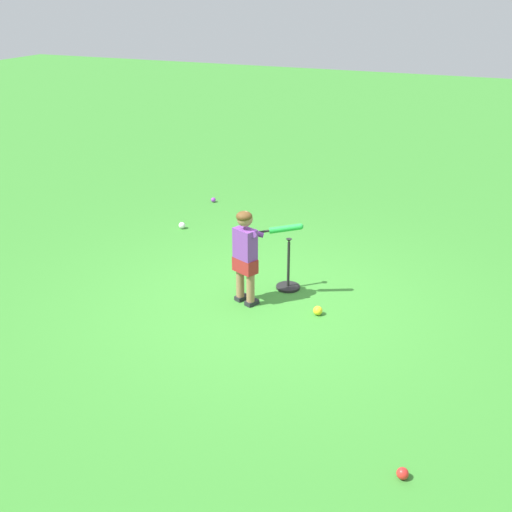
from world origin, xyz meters
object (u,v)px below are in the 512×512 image
at_px(play_ball_behind_batter, 403,473).
at_px(play_ball_center_lawn, 318,311).
at_px(child_batter, 248,249).
at_px(play_ball_midfield, 182,225).
at_px(play_ball_far_right, 213,200).
at_px(batting_tee, 288,280).

distance_m(play_ball_behind_batter, play_ball_center_lawn, 2.55).
bearing_deg(play_ball_behind_batter, child_batter, 135.49).
bearing_deg(play_ball_midfield, play_ball_far_right, 95.99).
bearing_deg(play_ball_far_right, play_ball_center_lawn, -47.44).
xyz_separation_m(child_batter, play_ball_midfield, (-1.83, 1.78, -0.60)).
xyz_separation_m(play_ball_far_right, play_ball_midfield, (0.13, -1.28, 0.01)).
height_order(play_ball_far_right, play_ball_behind_batter, play_ball_behind_batter).
relative_size(play_ball_behind_batter, batting_tee, 0.15).
bearing_deg(child_batter, play_ball_center_lawn, 1.65).
distance_m(play_ball_behind_batter, play_ball_midfield, 5.60).
xyz_separation_m(play_ball_behind_batter, batting_tee, (-1.89, 2.65, 0.06)).
bearing_deg(play_ball_behind_batter, play_ball_far_right, 128.59).
distance_m(child_batter, play_ball_far_right, 3.68).
bearing_deg(play_ball_midfield, play_ball_center_lawn, -33.50).
relative_size(play_ball_midfield, play_ball_center_lawn, 0.94).
height_order(play_ball_far_right, batting_tee, batting_tee).
relative_size(play_ball_center_lawn, batting_tee, 0.16).
height_order(child_batter, play_ball_center_lawn, child_batter).
bearing_deg(play_ball_far_right, batting_tee, -48.38).
relative_size(play_ball_far_right, play_ball_midfield, 0.81).
xyz_separation_m(play_ball_behind_batter, play_ball_midfield, (-4.01, 3.91, 0.00)).
relative_size(play_ball_far_right, batting_tee, 0.12).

